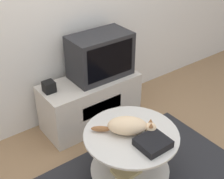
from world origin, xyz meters
The scene contains 6 objects.
tv_stand centered at (0.14, 0.96, 0.26)m, with size 1.02×0.44×0.52m.
tv centered at (0.29, 0.98, 0.74)m, with size 0.62×0.36×0.45m.
speaker centered at (-0.28, 1.01, 0.57)m, with size 0.10×0.10×0.10m.
coffee_table centered at (-0.05, 0.08, 0.33)m, with size 0.75×0.75×0.49m.
dvd_box centered at (-0.01, -0.13, 0.54)m, with size 0.23×0.21×0.06m.
cat centered at (-0.06, 0.10, 0.58)m, with size 0.42×0.36×0.14m.
Camera 1 is at (-1.30, -1.35, 2.09)m, focal length 50.00 mm.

